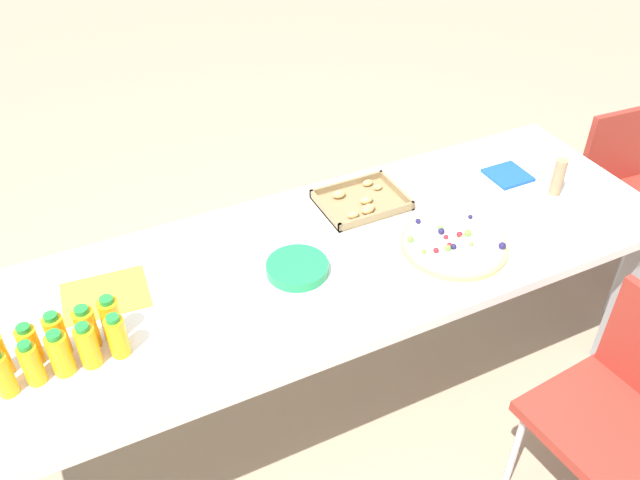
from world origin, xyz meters
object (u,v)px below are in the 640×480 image
Objects in this scene: chair_end at (629,188)px; juice_bottle_9 at (111,318)px; juice_bottle_6 at (30,345)px; juice_bottle_7 at (57,335)px; juice_bottle_1 at (31,364)px; plate_stack at (297,268)px; juice_bottle_2 at (60,354)px; juice_bottle_0 at (2,374)px; paper_folder at (105,295)px; napkin_stack at (508,175)px; party_table at (308,275)px; chair_near_right at (623,403)px; juice_bottle_4 at (117,336)px; fruit_pizza at (454,244)px; juice_bottle_8 at (87,328)px; juice_bottle_3 at (88,346)px; snack_tray at (361,201)px; cardboard_tube at (558,177)px.

chair_end is 2.30m from juice_bottle_9.
juice_bottle_6 is 0.91× the size of juice_bottle_7.
juice_bottle_1 is 0.71× the size of plate_stack.
juice_bottle_2 is 0.10m from juice_bottle_6.
juice_bottle_9 is (0.30, 0.08, -0.00)m from juice_bottle_0.
napkin_stack is at bearing -0.35° from paper_folder.
chair_near_right is at bearing -47.61° from party_table.
juice_bottle_7 is at bearing 87.12° from juice_bottle_2.
juice_bottle_7 is (0.15, 0.08, -0.00)m from juice_bottle_0.
chair_end is at bearing 5.51° from juice_bottle_4.
fruit_pizza is at bearing -12.42° from plate_stack.
juice_bottle_1 is 0.97× the size of juice_bottle_7.
plate_stack is at bearing 167.58° from fruit_pizza.
juice_bottle_4 is 0.17m from juice_bottle_7.
juice_bottle_0 is 1.05× the size of juice_bottle_4.
juice_bottle_2 is at bearing -141.00° from juice_bottle_8.
juice_bottle_0 is 0.58× the size of paper_folder.
juice_bottle_3 is 1.02× the size of juice_bottle_8.
napkin_stack is (1.56, 0.25, -0.06)m from juice_bottle_4.
juice_bottle_6 is at bearing 151.05° from juice_bottle_3.
juice_bottle_2 is at bearing -46.84° from juice_bottle_6.
napkin_stack is (1.79, 0.17, -0.06)m from juice_bottle_6.
juice_bottle_3 is (0.22, 0.00, -0.00)m from juice_bottle_0.
chair_end is at bearing 5.11° from juice_bottle_2.
juice_bottle_2 reaches higher than chair_end.
chair_near_right is 5.50× the size of juice_bottle_0.
juice_bottle_9 reaches higher than party_table.
juice_bottle_3 is (0.15, -0.00, 0.00)m from juice_bottle_1.
party_table is at bearing 8.11° from juice_bottle_0.
juice_bottle_7 is (-2.42, -0.14, 0.32)m from chair_end.
juice_bottle_3 is at bearing -135.73° from juice_bottle_9.
juice_bottle_3 reaches higher than juice_bottle_1.
juice_bottle_2 is at bearing -163.31° from snack_tray.
juice_bottle_6 is at bearing -167.64° from snack_tray.
snack_tray is at bearing 16.56° from chair_near_right.
juice_bottle_8 is (0.01, 0.07, -0.00)m from juice_bottle_3.
snack_tray is at bearing 16.69° from juice_bottle_2.
juice_bottle_9 reaches higher than juice_bottle_8.
chair_near_right is 5.61× the size of juice_bottle_3.
juice_bottle_3 is at bearing -178.62° from juice_bottle_4.
snack_tray is at bearing 15.78° from juice_bottle_1.
napkin_stack is (1.71, 0.17, -0.06)m from juice_bottle_7.
juice_bottle_6 is 1.21m from snack_tray.
plate_stack is (-0.05, -0.03, 0.08)m from party_table.
juice_bottle_1 is 0.47× the size of snack_tray.
chair_end reaches higher than snack_tray.
paper_folder is (-0.95, -0.08, -0.01)m from snack_tray.
juice_bottle_2 is 1.80m from cardboard_tube.
chair_end is 2.45m from juice_bottle_7.
snack_tray is at bearing 13.25° from juice_bottle_7.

